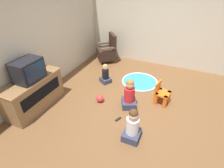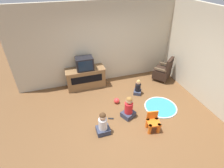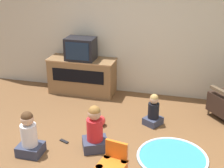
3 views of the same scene
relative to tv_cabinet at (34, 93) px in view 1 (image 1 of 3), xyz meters
The scene contains 13 objects.
ground_plane 2.17m from the tv_cabinet, 69.19° to the right, with size 30.00×30.00×0.00m, color brown.
wall_back 1.20m from the tv_cabinet, 30.15° to the left, with size 5.62×0.12×2.75m.
wall_right 4.16m from the tv_cabinet, 34.81° to the right, with size 0.12×5.39×2.75m.
tv_cabinet is the anchor object (origin of this frame).
television 0.56m from the tv_cabinet, 90.00° to the right, with size 0.56×0.40×0.43m.
black_armchair 2.83m from the tv_cabinet, ahead, with size 0.78×0.78×0.90m.
yellow_kid_chair 2.79m from the tv_cabinet, 62.98° to the right, with size 0.37×0.35×0.51m.
play_mat 2.66m from the tv_cabinet, 42.91° to the right, with size 0.98×0.98×0.04m.
child_watching_left 2.20m from the tv_cabinet, 89.56° to the right, with size 0.34×0.30×0.66m.
child_watching_center 2.04m from the tv_cabinet, 65.50° to the right, with size 0.44×0.42×0.68m.
child_watching_right 1.82m from the tv_cabinet, 31.34° to the right, with size 0.35×0.36×0.54m.
toy_ball 1.43m from the tv_cabinet, 58.89° to the right, with size 0.17×0.17×0.17m.
remote_control 1.87m from the tv_cabinet, 79.15° to the right, with size 0.16×0.10×0.02m.
Camera 1 is at (-2.84, -0.75, 2.53)m, focal length 28.00 mm.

